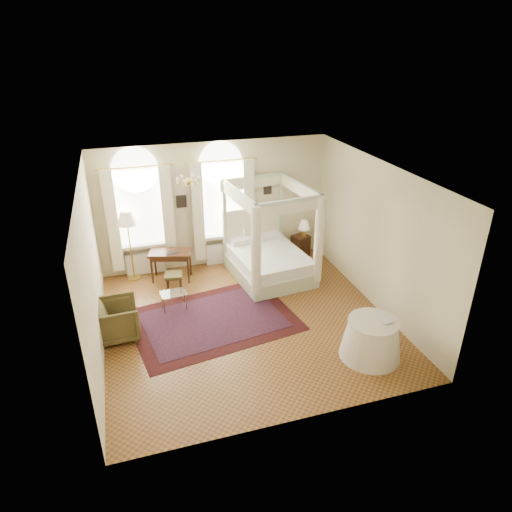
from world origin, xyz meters
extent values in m
plane|color=brown|center=(0.00, 0.00, 0.00)|extent=(6.00, 6.00, 0.00)
plane|color=beige|center=(0.00, 3.00, 1.65)|extent=(6.00, 0.00, 6.00)
plane|color=beige|center=(0.00, -3.00, 1.65)|extent=(6.00, 0.00, 6.00)
plane|color=beige|center=(-3.00, 0.00, 1.65)|extent=(0.00, 6.00, 6.00)
plane|color=beige|center=(3.00, 0.00, 1.65)|extent=(0.00, 6.00, 6.00)
plane|color=white|center=(0.00, 0.00, 3.30)|extent=(6.00, 6.00, 0.00)
cube|color=silver|center=(-1.90, 2.97, 1.80)|extent=(1.10, 0.04, 1.90)
cylinder|color=silver|center=(-1.90, 2.97, 2.75)|extent=(1.10, 0.04, 1.10)
cube|color=white|center=(-1.90, 2.88, 0.81)|extent=(1.32, 0.24, 0.08)
cube|color=white|center=(-2.57, 2.80, 1.55)|extent=(0.28, 0.14, 2.60)
cube|color=white|center=(-1.23, 2.80, 1.55)|extent=(0.28, 0.14, 2.60)
cube|color=white|center=(-1.90, 2.90, 0.30)|extent=(1.00, 0.12, 0.58)
cube|color=silver|center=(0.20, 2.97, 1.80)|extent=(1.10, 0.04, 1.90)
cylinder|color=silver|center=(0.20, 2.97, 2.75)|extent=(1.10, 0.04, 1.10)
cube|color=white|center=(0.20, 2.88, 0.81)|extent=(1.32, 0.24, 0.08)
cube|color=white|center=(-0.47, 2.80, 1.55)|extent=(0.28, 0.14, 2.60)
cube|color=white|center=(0.87, 2.80, 1.55)|extent=(0.28, 0.14, 2.60)
cube|color=white|center=(0.20, 2.90, 0.30)|extent=(1.00, 0.12, 0.58)
cylinder|color=gold|center=(-0.90, 1.20, 3.10)|extent=(0.02, 0.02, 0.40)
sphere|color=gold|center=(-0.90, 1.20, 2.88)|extent=(0.16, 0.16, 0.16)
sphere|color=#F8E2C1|center=(-0.68, 1.20, 2.95)|extent=(0.07, 0.07, 0.07)
sphere|color=#F8E2C1|center=(-0.79, 1.39, 2.95)|extent=(0.07, 0.07, 0.07)
sphere|color=#F8E2C1|center=(-1.01, 1.39, 2.95)|extent=(0.07, 0.07, 0.07)
sphere|color=#F8E2C1|center=(-1.12, 1.20, 2.95)|extent=(0.07, 0.07, 0.07)
sphere|color=#F8E2C1|center=(-1.01, 1.01, 2.95)|extent=(0.07, 0.07, 0.07)
sphere|color=#F8E2C1|center=(-0.79, 1.01, 2.95)|extent=(0.07, 0.07, 0.07)
cube|color=black|center=(-0.85, 2.97, 1.85)|extent=(0.26, 0.03, 0.32)
cube|color=black|center=(1.45, 2.97, 1.95)|extent=(0.22, 0.03, 0.26)
cube|color=beige|center=(1.13, 1.82, 0.18)|extent=(1.98, 2.34, 0.37)
cube|color=white|center=(1.13, 1.82, 0.51)|extent=(1.87, 2.23, 0.29)
cube|color=white|center=(1.01, 2.85, 0.92)|extent=(1.75, 0.28, 1.23)
cube|color=beige|center=(0.21, 2.74, 1.18)|extent=(0.10, 0.10, 2.36)
cube|color=beige|center=(1.82, 2.92, 1.18)|extent=(0.10, 0.10, 2.36)
cube|color=beige|center=(0.44, 0.72, 1.18)|extent=(0.10, 0.10, 2.36)
cube|color=beige|center=(2.05, 0.90, 1.18)|extent=(0.10, 0.10, 2.36)
cube|color=beige|center=(1.01, 2.83, 2.36)|extent=(1.75, 0.28, 0.08)
cube|color=beige|center=(1.24, 0.81, 2.36)|extent=(1.75, 0.28, 0.08)
cube|color=beige|center=(0.32, 1.73, 2.36)|extent=(0.33, 2.15, 0.08)
cube|color=beige|center=(1.93, 1.91, 2.36)|extent=(0.33, 2.15, 0.08)
cube|color=white|center=(1.01, 2.83, 2.22)|extent=(1.80, 0.25, 0.29)
cube|color=white|center=(1.24, 0.81, 2.22)|extent=(1.80, 0.25, 0.29)
cube|color=white|center=(0.32, 1.73, 2.22)|extent=(0.29, 2.21, 0.29)
cube|color=white|center=(1.93, 1.91, 2.22)|extent=(0.29, 2.21, 0.29)
cylinder|color=white|center=(0.44, 0.72, 1.28)|extent=(0.23, 0.23, 2.16)
cylinder|color=white|center=(2.05, 0.90, 1.28)|extent=(0.23, 0.23, 2.16)
cube|color=#3C1F10|center=(2.35, 2.70, 0.30)|extent=(0.52, 0.50, 0.61)
cylinder|color=gold|center=(2.42, 2.67, 0.72)|extent=(0.13, 0.13, 0.22)
cone|color=#F8E2C1|center=(2.42, 2.67, 0.94)|extent=(0.31, 0.31, 0.24)
cube|color=#3C1F10|center=(-1.30, 2.38, 0.74)|extent=(1.14, 0.81, 0.06)
cube|color=#3C1F10|center=(-1.30, 2.38, 0.65)|extent=(1.01, 0.68, 0.10)
cylinder|color=#3C1F10|center=(-1.68, 2.71, 0.36)|extent=(0.05, 0.05, 0.72)
cylinder|color=#3C1F10|center=(-0.81, 2.45, 0.36)|extent=(0.05, 0.05, 0.72)
cylinder|color=#3C1F10|center=(-1.79, 2.31, 0.36)|extent=(0.05, 0.05, 0.72)
cylinder|color=#3C1F10|center=(-0.92, 2.05, 0.36)|extent=(0.05, 0.05, 0.72)
imported|color=black|center=(-1.25, 2.33, 0.79)|extent=(0.38, 0.28, 0.03)
cube|color=#47401E|center=(-1.33, 1.76, 0.43)|extent=(0.47, 0.47, 0.08)
cylinder|color=#3C1F10|center=(-1.50, 1.63, 0.19)|extent=(0.04, 0.04, 0.39)
cylinder|color=#3C1F10|center=(-1.20, 1.58, 0.19)|extent=(0.04, 0.04, 0.39)
cylinder|color=#3C1F10|center=(-1.46, 1.94, 0.19)|extent=(0.04, 0.04, 0.39)
cylinder|color=#3C1F10|center=(-1.15, 1.89, 0.19)|extent=(0.04, 0.04, 0.39)
imported|color=#483F1F|center=(-2.70, 0.23, 0.40)|extent=(0.92, 0.90, 0.81)
cube|color=white|center=(-1.44, 0.99, 0.38)|extent=(0.60, 0.44, 0.02)
cylinder|color=gold|center=(-1.68, 0.80, 0.19)|extent=(0.02, 0.02, 0.38)
cylinder|color=gold|center=(-1.18, 0.84, 0.19)|extent=(0.02, 0.02, 0.38)
cylinder|color=gold|center=(-1.70, 1.13, 0.19)|extent=(0.02, 0.02, 0.38)
cylinder|color=gold|center=(-1.21, 1.17, 0.19)|extent=(0.02, 0.02, 0.38)
cylinder|color=gold|center=(-2.23, 2.70, 0.02)|extent=(0.32, 0.32, 0.03)
cylinder|color=gold|center=(-2.23, 2.70, 0.81)|extent=(0.04, 0.04, 1.61)
cone|color=#F8E2C1|center=(-2.23, 2.70, 1.67)|extent=(0.47, 0.47, 0.34)
cube|color=#3B0E0E|center=(-0.70, 0.23, 0.00)|extent=(3.80, 2.99, 0.01)
cube|color=black|center=(-0.70, 0.23, 0.01)|extent=(3.18, 2.37, 0.01)
cone|color=white|center=(1.96, -1.87, 0.38)|extent=(1.18, 1.18, 0.76)
cylinder|color=white|center=(1.96, -1.87, 0.78)|extent=(0.96, 0.96, 0.04)
imported|color=black|center=(2.06, -1.91, 0.82)|extent=(0.23, 0.30, 0.03)
camera|label=1|loc=(-2.27, -8.07, 5.65)|focal=32.00mm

